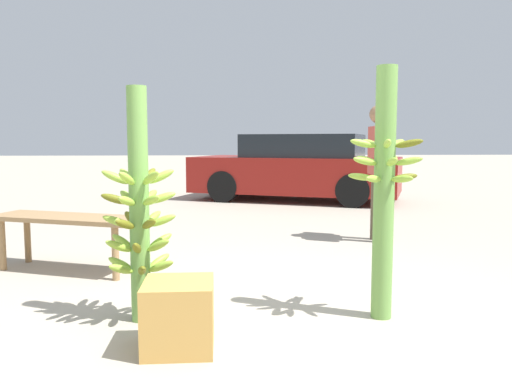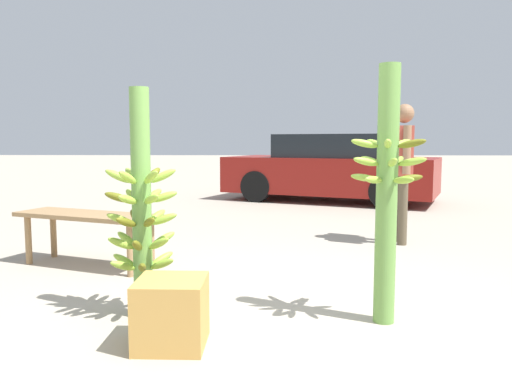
{
  "view_description": "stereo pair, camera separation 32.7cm",
  "coord_description": "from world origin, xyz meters",
  "px_view_note": "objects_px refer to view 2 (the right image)",
  "views": [
    {
      "loc": [
        -0.27,
        -3.11,
        1.18
      ],
      "look_at": [
        -0.04,
        0.14,
        0.85
      ],
      "focal_mm": 35.0,
      "sensor_mm": 36.0,
      "label": 1
    },
    {
      "loc": [
        0.05,
        -3.11,
        1.18
      ],
      "look_at": [
        -0.04,
        0.14,
        0.85
      ],
      "focal_mm": 35.0,
      "sensor_mm": 36.0,
      "label": 2
    }
  ],
  "objects_px": {
    "banana_stalk_left": "(142,210)",
    "banana_stalk_center": "(387,191)",
    "produce_crate": "(171,312)",
    "parked_car": "(332,169)",
    "market_bench": "(88,221)",
    "vendor_person": "(403,160)"
  },
  "relations": [
    {
      "from": "vendor_person",
      "to": "market_bench",
      "type": "distance_m",
      "value": 3.48
    },
    {
      "from": "market_bench",
      "to": "parked_car",
      "type": "bearing_deg",
      "value": 81.94
    },
    {
      "from": "banana_stalk_center",
      "to": "parked_car",
      "type": "xyz_separation_m",
      "value": [
        0.47,
        6.72,
        -0.22
      ]
    },
    {
      "from": "parked_car",
      "to": "banana_stalk_center",
      "type": "bearing_deg",
      "value": -161.15
    },
    {
      "from": "banana_stalk_left",
      "to": "banana_stalk_center",
      "type": "relative_size",
      "value": 0.92
    },
    {
      "from": "vendor_person",
      "to": "parked_car",
      "type": "distance_m",
      "value": 4.19
    },
    {
      "from": "banana_stalk_left",
      "to": "vendor_person",
      "type": "distance_m",
      "value": 3.45
    },
    {
      "from": "produce_crate",
      "to": "parked_car",
      "type": "bearing_deg",
      "value": 75.95
    },
    {
      "from": "vendor_person",
      "to": "produce_crate",
      "type": "relative_size",
      "value": 4.09
    },
    {
      "from": "market_bench",
      "to": "produce_crate",
      "type": "distance_m",
      "value": 2.17
    },
    {
      "from": "vendor_person",
      "to": "parked_car",
      "type": "height_order",
      "value": "vendor_person"
    },
    {
      "from": "market_bench",
      "to": "produce_crate",
      "type": "relative_size",
      "value": 3.85
    },
    {
      "from": "banana_stalk_left",
      "to": "banana_stalk_center",
      "type": "bearing_deg",
      "value": -2.1
    },
    {
      "from": "banana_stalk_left",
      "to": "market_bench",
      "type": "xyz_separation_m",
      "value": [
        -0.86,
        1.34,
        -0.29
      ]
    },
    {
      "from": "vendor_person",
      "to": "produce_crate",
      "type": "xyz_separation_m",
      "value": [
        -2.08,
        -2.98,
        -0.77
      ]
    },
    {
      "from": "banana_stalk_center",
      "to": "produce_crate",
      "type": "bearing_deg",
      "value": -162.22
    },
    {
      "from": "banana_stalk_center",
      "to": "parked_car",
      "type": "relative_size",
      "value": 0.38
    },
    {
      "from": "parked_car",
      "to": "produce_crate",
      "type": "xyz_separation_m",
      "value": [
        -1.79,
        -7.14,
        -0.45
      ]
    },
    {
      "from": "banana_stalk_left",
      "to": "produce_crate",
      "type": "height_order",
      "value": "banana_stalk_left"
    },
    {
      "from": "banana_stalk_left",
      "to": "vendor_person",
      "type": "relative_size",
      "value": 0.95
    },
    {
      "from": "banana_stalk_left",
      "to": "vendor_person",
      "type": "height_order",
      "value": "vendor_person"
    },
    {
      "from": "vendor_person",
      "to": "produce_crate",
      "type": "distance_m",
      "value": 3.72
    }
  ]
}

